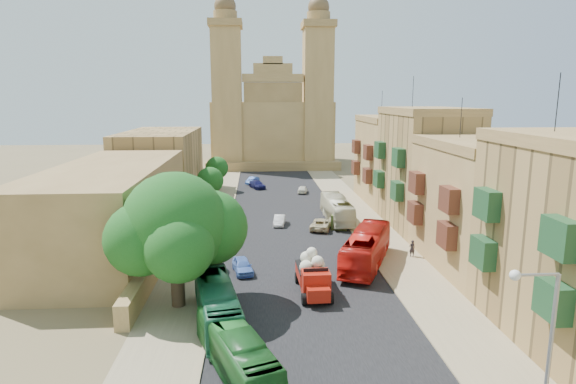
{
  "coord_description": "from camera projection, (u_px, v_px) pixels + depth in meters",
  "views": [
    {
      "loc": [
        -3.76,
        -29.31,
        14.87
      ],
      "look_at": [
        0.0,
        26.0,
        4.0
      ],
      "focal_mm": 30.0,
      "sensor_mm": 36.0,
      "label": 1
    }
  ],
  "objects": [
    {
      "name": "olive_pickup",
      "position": [
        341.0,
        219.0,
        56.52
      ],
      "size": [
        3.01,
        4.5,
        1.71
      ],
      "color": "#42541F",
      "rests_on": "ground"
    },
    {
      "name": "west_wall",
      "position": [
        173.0,
        234.0,
        50.38
      ],
      "size": [
        1.0,
        40.0,
        1.8
      ],
      "primitive_type": "cube",
      "color": "olive",
      "rests_on": "ground"
    },
    {
      "name": "car_blue_a",
      "position": [
        243.0,
        266.0,
        41.54
      ],
      "size": [
        2.17,
        3.91,
        1.26
      ],
      "primitive_type": "imported",
      "rotation": [
        0.0,
        0.0,
        0.19
      ],
      "color": "#547ECF",
      "rests_on": "ground"
    },
    {
      "name": "bus_green_north",
      "position": [
        217.0,
        303.0,
        32.09
      ],
      "size": [
        4.11,
        10.19,
        2.77
      ],
      "primitive_type": "imported",
      "rotation": [
        0.0,
        0.0,
        0.18
      ],
      "color": "#1B623C",
      "rests_on": "ground"
    },
    {
      "name": "street_tree_b",
      "position": [
        201.0,
        206.0,
        54.08
      ],
      "size": [
        2.81,
        2.81,
        4.32
      ],
      "color": "#3D2D1E",
      "rests_on": "ground"
    },
    {
      "name": "townhouse_b",
      "position": [
        479.0,
        204.0,
        42.55
      ],
      "size": [
        9.0,
        14.0,
        14.9
      ],
      "color": "olive",
      "rests_on": "ground"
    },
    {
      "name": "street_tree_c",
      "position": [
        210.0,
        180.0,
        65.66
      ],
      "size": [
        3.67,
        3.67,
        5.65
      ],
      "color": "#3D2D1E",
      "rests_on": "ground"
    },
    {
      "name": "pedestrian_c",
      "position": [
        378.0,
        250.0,
        44.68
      ],
      "size": [
        0.7,
        1.21,
        1.94
      ],
      "primitive_type": "imported",
      "rotation": [
        0.0,
        0.0,
        4.5
      ],
      "color": "#2F3035",
      "rests_on": "ground"
    },
    {
      "name": "pedestrian_a",
      "position": [
        412.0,
        248.0,
        45.72
      ],
      "size": [
        0.64,
        0.48,
        1.62
      ],
      "primitive_type": "imported",
      "rotation": [
        0.0,
        0.0,
        3.3
      ],
      "color": "black",
      "rests_on": "ground"
    },
    {
      "name": "kerb_west",
      "position": [
        231.0,
        217.0,
        60.7
      ],
      "size": [
        0.25,
        140.0,
        0.12
      ],
      "primitive_type": "cube",
      "color": "#8E7D5D",
      "rests_on": "ground"
    },
    {
      "name": "car_white_a",
      "position": [
        279.0,
        220.0,
        57.13
      ],
      "size": [
        1.68,
        3.62,
        1.15
      ],
      "primitive_type": "imported",
      "rotation": [
        0.0,
        0.0,
        -0.14
      ],
      "color": "silver",
      "rests_on": "ground"
    },
    {
      "name": "car_cream",
      "position": [
        321.0,
        224.0,
        55.29
      ],
      "size": [
        3.3,
        4.98,
        1.27
      ],
      "primitive_type": "imported",
      "rotation": [
        0.0,
        0.0,
        2.86
      ],
      "color": "#CBBA91",
      "rests_on": "ground"
    },
    {
      "name": "red_truck",
      "position": [
        313.0,
        274.0,
        37.07
      ],
      "size": [
        2.46,
        5.87,
        3.39
      ],
      "color": "#A71A0C",
      "rests_on": "ground"
    },
    {
      "name": "sidewalk_west",
      "position": [
        211.0,
        218.0,
        60.55
      ],
      "size": [
        5.0,
        140.0,
        0.01
      ],
      "primitive_type": "cube",
      "color": "#8E7D5D",
      "rests_on": "ground"
    },
    {
      "name": "car_white_b",
      "position": [
        303.0,
        189.0,
        76.38
      ],
      "size": [
        1.99,
        3.63,
        1.17
      ],
      "primitive_type": "imported",
      "rotation": [
        0.0,
        0.0,
        2.96
      ],
      "color": "silver",
      "rests_on": "ground"
    },
    {
      "name": "sidewalk_east",
      "position": [
        360.0,
        216.0,
        61.81
      ],
      "size": [
        5.0,
        140.0,
        0.01
      ],
      "primitive_type": "cube",
      "color": "#8E7D5D",
      "rests_on": "ground"
    },
    {
      "name": "west_building_mid",
      "position": [
        161.0,
        164.0,
        72.73
      ],
      "size": [
        10.0,
        22.0,
        10.0
      ],
      "primitive_type": "cube",
      "color": "#A17F49",
      "rests_on": "ground"
    },
    {
      "name": "car_dkblue",
      "position": [
        257.0,
        185.0,
        80.39
      ],
      "size": [
        3.18,
        4.71,
        1.27
      ],
      "primitive_type": "imported",
      "rotation": [
        0.0,
        0.0,
        0.35
      ],
      "color": "#111344",
      "rests_on": "ground"
    },
    {
      "name": "ficus_tree",
      "position": [
        176.0,
        228.0,
        33.98
      ],
      "size": [
        9.85,
        9.06,
        9.85
      ],
      "color": "#3D2D1E",
      "rests_on": "ground"
    },
    {
      "name": "bus_red_east",
      "position": [
        366.0,
        248.0,
        43.23
      ],
      "size": [
        7.0,
        11.61,
        3.2
      ],
      "primitive_type": "imported",
      "rotation": [
        0.0,
        0.0,
        2.74
      ],
      "color": "#B2130E",
      "rests_on": "ground"
    },
    {
      "name": "townhouse_c",
      "position": [
        425.0,
        167.0,
        56.01
      ],
      "size": [
        9.0,
        14.0,
        17.4
      ],
      "color": "#A17F49",
      "rests_on": "ground"
    },
    {
      "name": "car_blue_b",
      "position": [
        252.0,
        180.0,
        84.64
      ],
      "size": [
        2.57,
        3.83,
        1.2
      ],
      "primitive_type": "imported",
      "rotation": [
        0.0,
        0.0,
        -0.4
      ],
      "color": "#3157A8",
      "rests_on": "ground"
    },
    {
      "name": "street_tree_a",
      "position": [
        185.0,
        231.0,
        42.25
      ],
      "size": [
        3.26,
        3.26,
        5.0
      ],
      "color": "#3D2D1E",
      "rests_on": "ground"
    },
    {
      "name": "church",
      "position": [
        272.0,
        122.0,
        106.94
      ],
      "size": [
        28.0,
        22.5,
        36.3
      ],
      "color": "olive",
      "rests_on": "ground"
    },
    {
      "name": "west_building_low",
      "position": [
        112.0,
        208.0,
        47.43
      ],
      "size": [
        10.0,
        28.0,
        8.4
      ],
      "primitive_type": "cube",
      "color": "olive",
      "rests_on": "ground"
    },
    {
      "name": "townhouse_d",
      "position": [
        391.0,
        159.0,
        69.87
      ],
      "size": [
        9.0,
        14.0,
        15.9
      ],
      "color": "olive",
      "rests_on": "ground"
    },
    {
      "name": "ground",
      "position": [
        315.0,
        327.0,
        31.81
      ],
      "size": [
        260.0,
        260.0,
        0.0
      ],
      "primitive_type": "plane",
      "color": "brown"
    },
    {
      "name": "street_tree_d",
      "position": [
        217.0,
        168.0,
        77.41
      ],
      "size": [
        3.66,
        3.66,
        5.63
      ],
      "color": "#3D2D1E",
      "rests_on": "ground"
    },
    {
      "name": "bus_cream_east",
      "position": [
        337.0,
        209.0,
        58.93
      ],
      "size": [
        2.67,
        10.65,
        2.95
      ],
      "primitive_type": "imported",
      "rotation": [
        0.0,
        0.0,
        3.16
      ],
      "color": "beige",
      "rests_on": "ground"
    },
    {
      "name": "streetlamp",
      "position": [
        540.0,
        340.0,
        19.57
      ],
      "size": [
        2.11,
        0.44,
        8.22
      ],
      "color": "gray",
      "rests_on": "ground"
    },
    {
      "name": "road_surface",
      "position": [
        286.0,
        217.0,
        61.18
      ],
      "size": [
        14.0,
        140.0,
        0.01
      ],
      "primitive_type": "cube",
      "color": "black",
      "rests_on": "ground"
    },
    {
      "name": "bus_green_south",
      "position": [
        237.0,
        352.0,
        26.2
      ],
      "size": [
        5.28,
        9.34,
        2.56
      ],
      "primitive_type": "imported",
      "rotation": [
        0.0,
        0.0,
        0.36
      ],
      "color": "#1D6123",
      "rests_on": "ground"
    },
    {
      "name": "kerb_east",
      "position": [
        340.0,
        215.0,
        61.63
      ],
      "size": [
        0.25,
        140.0,
        0.12
      ],
      "primitive_type": "cube",
      "color": "#8E7D5D",
      "rests_on": "ground"
    }
  ]
}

